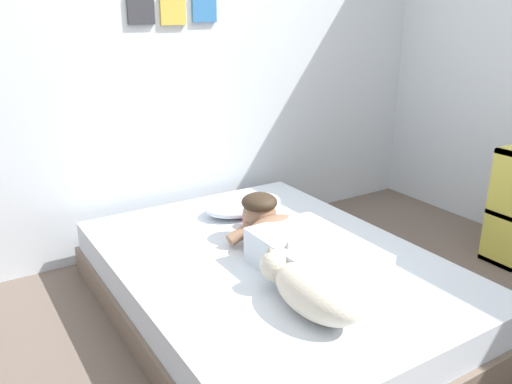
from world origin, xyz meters
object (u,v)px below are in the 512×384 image
object	(u,v)px
person_lying	(298,245)
coffee_cup	(250,221)
bed	(271,286)
dog	(311,288)
pillow	(244,205)
cell_phone	(356,268)

from	to	relation	value
person_lying	coffee_cup	world-z (taller)	person_lying
bed	dog	bearing A→B (deg)	-105.09
dog	coffee_cup	size ratio (longest dim) A/B	4.60
person_lying	pillow	bearing A→B (deg)	80.51
pillow	dog	bearing A→B (deg)	-106.54
pillow	dog	distance (m)	1.17
pillow	cell_phone	xyz separation A→B (m)	(0.09, -0.95, -0.05)
cell_phone	bed	bearing A→B (deg)	130.87
cell_phone	person_lying	bearing A→B (deg)	136.43
coffee_cup	cell_phone	world-z (taller)	coffee_cup
bed	dog	world-z (taller)	dog
bed	cell_phone	distance (m)	0.47
coffee_cup	cell_phone	bearing A→B (deg)	-77.05
pillow	person_lying	distance (m)	0.75
bed	pillow	xyz separation A→B (m)	(0.20, 0.61, 0.22)
person_lying	dog	bearing A→B (deg)	-118.94
pillow	dog	world-z (taller)	dog
bed	coffee_cup	size ratio (longest dim) A/B	16.70
bed	pillow	world-z (taller)	pillow
dog	bed	bearing A→B (deg)	74.91
coffee_cup	pillow	bearing A→B (deg)	69.53
bed	coffee_cup	bearing A→B (deg)	73.76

